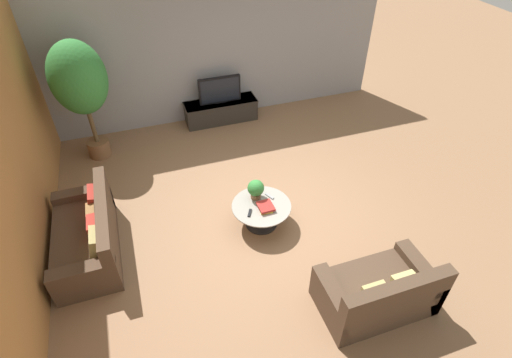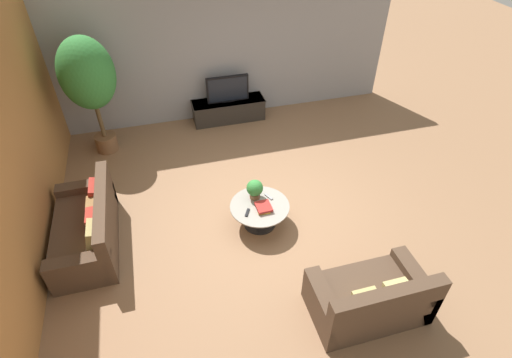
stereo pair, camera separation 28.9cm
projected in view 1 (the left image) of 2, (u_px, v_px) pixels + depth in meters
ground_plane at (263, 210)px, 6.53m from camera, size 24.00×24.00×0.00m
back_wall_stone at (209, 48)px, 7.95m from camera, size 7.40×0.12×3.00m
side_wall_left at (10, 171)px, 4.91m from camera, size 0.12×7.40×3.00m
media_console at (221, 111)px, 8.55m from camera, size 1.54×0.50×0.45m
television at (220, 90)px, 8.24m from camera, size 0.88×0.13×0.55m
coffee_table at (261, 211)px, 6.13m from camera, size 0.91×0.91×0.39m
couch_by_wall at (89, 237)px, 5.70m from camera, size 0.84×1.74×0.84m
couch_near_entry at (378, 293)px, 4.99m from camera, size 1.42×0.84×0.84m
potted_palm_tall at (79, 82)px, 6.75m from camera, size 0.95×0.95×2.24m
potted_plant_tabletop at (256, 189)px, 6.08m from camera, size 0.26×0.26×0.32m
book_stack at (266, 207)px, 5.97m from camera, size 0.23×0.26×0.06m
remote_black at (250, 213)px, 5.91m from camera, size 0.11×0.16×0.02m
remote_silver at (270, 196)px, 6.20m from camera, size 0.10×0.16×0.02m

